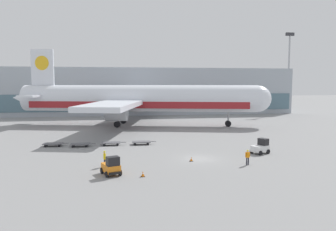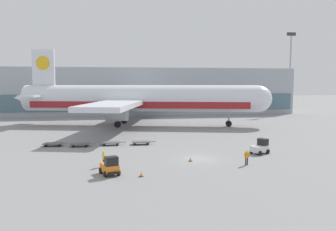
% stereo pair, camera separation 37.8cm
% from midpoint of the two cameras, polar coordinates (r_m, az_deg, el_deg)
% --- Properties ---
extents(ground_plane, '(400.00, 400.00, 0.00)m').
position_cam_midpoint_polar(ground_plane, '(41.36, 5.24, -7.53)').
color(ground_plane, gray).
extents(terminal_building, '(90.00, 18.20, 14.00)m').
position_cam_midpoint_polar(terminal_building, '(104.82, -3.93, 4.28)').
color(terminal_building, '#9EA8B2').
rests_on(terminal_building, ground_plane).
extents(light_mast, '(2.80, 0.50, 25.35)m').
position_cam_midpoint_polar(light_mast, '(111.95, 20.20, 7.91)').
color(light_mast, '#9EA0A5').
rests_on(light_mast, ground_plane).
extents(airplane_main, '(57.12, 48.53, 17.00)m').
position_cam_midpoint_polar(airplane_main, '(73.13, -5.91, 2.80)').
color(airplane_main, silver).
rests_on(airplane_main, ground_plane).
extents(baggage_tug_foreground, '(2.29, 2.76, 2.00)m').
position_cam_midpoint_polar(baggage_tug_foreground, '(34.54, -10.14, -8.74)').
color(baggage_tug_foreground, orange).
rests_on(baggage_tug_foreground, ground_plane).
extents(baggage_tug_mid, '(2.81, 2.46, 2.00)m').
position_cam_midpoint_polar(baggage_tug_mid, '(45.79, 15.64, -5.31)').
color(baggage_tug_mid, silver).
rests_on(baggage_tug_mid, ground_plane).
extents(baggage_dolly_lead, '(3.71, 1.55, 0.48)m').
position_cam_midpoint_polar(baggage_dolly_lead, '(52.10, -19.59, -4.66)').
color(baggage_dolly_lead, '#56565B').
rests_on(baggage_dolly_lead, ground_plane).
extents(baggage_dolly_second, '(3.71, 1.55, 0.48)m').
position_cam_midpoint_polar(baggage_dolly_second, '(50.58, -15.25, -4.84)').
color(baggage_dolly_second, '#56565B').
rests_on(baggage_dolly_second, ground_plane).
extents(baggage_dolly_third, '(3.71, 1.55, 0.48)m').
position_cam_midpoint_polar(baggage_dolly_third, '(50.75, -10.08, -4.69)').
color(baggage_dolly_third, '#56565B').
rests_on(baggage_dolly_third, ground_plane).
extents(baggage_dolly_trail, '(3.71, 1.55, 0.48)m').
position_cam_midpoint_polar(baggage_dolly_trail, '(50.73, -4.87, -4.63)').
color(baggage_dolly_trail, '#56565B').
rests_on(baggage_dolly_trail, ground_plane).
extents(ground_crew_near, '(0.57, 0.23, 1.78)m').
position_cam_midpoint_polar(ground_crew_near, '(39.04, 13.43, -6.87)').
color(ground_crew_near, black).
rests_on(ground_crew_near, ground_plane).
extents(ground_crew_far, '(0.29, 0.56, 1.83)m').
position_cam_midpoint_polar(ground_crew_far, '(37.88, -11.27, -7.16)').
color(ground_crew_far, black).
rests_on(ground_crew_far, ground_plane).
extents(traffic_cone_near, '(0.40, 0.40, 0.54)m').
position_cam_midpoint_polar(traffic_cone_near, '(40.05, 3.82, -7.57)').
color(traffic_cone_near, black).
rests_on(traffic_cone_near, ground_plane).
extents(traffic_cone_far, '(0.40, 0.40, 0.57)m').
position_cam_midpoint_polar(traffic_cone_far, '(33.66, -4.73, -10.11)').
color(traffic_cone_far, black).
rests_on(traffic_cone_far, ground_plane).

